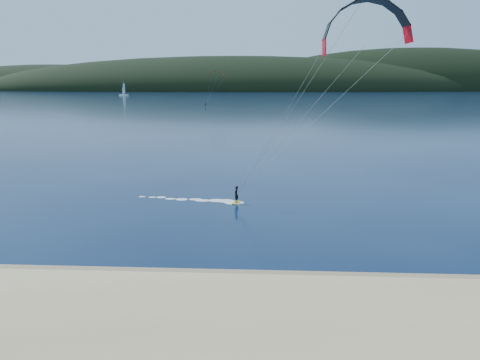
% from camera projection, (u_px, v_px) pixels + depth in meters
% --- Properties ---
extents(ground, '(1800.00, 1800.00, 0.00)m').
position_uv_depth(ground, '(185.00, 317.00, 22.47)').
color(ground, '#061432').
rests_on(ground, ground).
extents(wet_sand, '(220.00, 2.50, 0.10)m').
position_uv_depth(wet_sand, '(198.00, 278.00, 26.84)').
color(wet_sand, '#8B7651').
rests_on(wet_sand, ground).
extents(headland, '(1200.00, 310.00, 140.00)m').
position_uv_depth(headland, '(261.00, 90.00, 749.21)').
color(headland, black).
rests_on(headland, ground).
extents(kitesurfer_near, '(25.24, 7.55, 18.00)m').
position_uv_depth(kitesurfer_near, '(357.00, 52.00, 35.98)').
color(kitesurfer_near, yellow).
rests_on(kitesurfer_near, ground).
extents(kitesurfer_far, '(11.03, 5.87, 17.05)m').
position_uv_depth(kitesurfer_far, '(217.00, 78.00, 214.76)').
color(kitesurfer_far, yellow).
rests_on(kitesurfer_far, ground).
extents(sailboat, '(9.57, 5.96, 13.32)m').
position_uv_depth(sailboat, '(124.00, 95.00, 425.65)').
color(sailboat, white).
rests_on(sailboat, ground).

